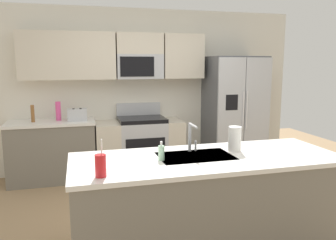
{
  "coord_description": "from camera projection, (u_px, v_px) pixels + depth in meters",
  "views": [
    {
      "loc": [
        -1.04,
        -3.37,
        1.74
      ],
      "look_at": [
        0.03,
        0.6,
        1.05
      ],
      "focal_mm": 36.2,
      "sensor_mm": 36.0,
      "label": 1
    }
  ],
  "objects": [
    {
      "name": "ground_plane",
      "position": [
        180.0,
        222.0,
        3.77
      ],
      "size": [
        9.0,
        9.0,
        0.0
      ],
      "primitive_type": "plane",
      "color": "#997A56",
      "rests_on": "ground"
    },
    {
      "name": "kitchen_wall_unit",
      "position": [
        134.0,
        80.0,
        5.47
      ],
      "size": [
        5.2,
        0.43,
        2.6
      ],
      "color": "silver",
      "rests_on": "ground"
    },
    {
      "name": "back_counter",
      "position": [
        52.0,
        151.0,
        5.04
      ],
      "size": [
        1.26,
        0.63,
        0.9
      ],
      "color": "slate",
      "rests_on": "ground"
    },
    {
      "name": "range_oven",
      "position": [
        140.0,
        146.0,
        5.38
      ],
      "size": [
        1.36,
        0.61,
        1.1
      ],
      "color": "#B7BABF",
      "rests_on": "ground"
    },
    {
      "name": "refrigerator",
      "position": [
        234.0,
        113.0,
        5.64
      ],
      "size": [
        0.9,
        0.76,
        1.85
      ],
      "color": "#4C4F54",
      "rests_on": "ground"
    },
    {
      "name": "island_counter",
      "position": [
        207.0,
        203.0,
        3.16
      ],
      "size": [
        2.47,
        0.94,
        0.9
      ],
      "color": "slate",
      "rests_on": "ground"
    },
    {
      "name": "toaster",
      "position": [
        77.0,
        115.0,
        5.0
      ],
      "size": [
        0.28,
        0.16,
        0.18
      ],
      "color": "#B7BABF",
      "rests_on": "back_counter"
    },
    {
      "name": "pepper_mill",
      "position": [
        33.0,
        114.0,
        4.88
      ],
      "size": [
        0.05,
        0.05,
        0.25
      ],
      "primitive_type": "cylinder",
      "color": "brown",
      "rests_on": "back_counter"
    },
    {
      "name": "bottle_pink",
      "position": [
        58.0,
        111.0,
        5.02
      ],
      "size": [
        0.08,
        0.08,
        0.28
      ],
      "primitive_type": "cylinder",
      "color": "#EA4C93",
      "rests_on": "back_counter"
    },
    {
      "name": "sink_faucet",
      "position": [
        191.0,
        135.0,
        3.22
      ],
      "size": [
        0.08,
        0.21,
        0.28
      ],
      "color": "#B7BABF",
      "rests_on": "island_counter"
    },
    {
      "name": "drink_cup_red",
      "position": [
        101.0,
        166.0,
        2.52
      ],
      "size": [
        0.08,
        0.08,
        0.29
      ],
      "color": "red",
      "rests_on": "island_counter"
    },
    {
      "name": "soap_dispenser",
      "position": [
        161.0,
        153.0,
        2.96
      ],
      "size": [
        0.06,
        0.06,
        0.17
      ],
      "color": "#A5D8B2",
      "rests_on": "island_counter"
    },
    {
      "name": "paper_towel_roll",
      "position": [
        235.0,
        139.0,
        3.26
      ],
      "size": [
        0.12,
        0.12,
        0.24
      ],
      "primitive_type": "cylinder",
      "color": "white",
      "rests_on": "island_counter"
    }
  ]
}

